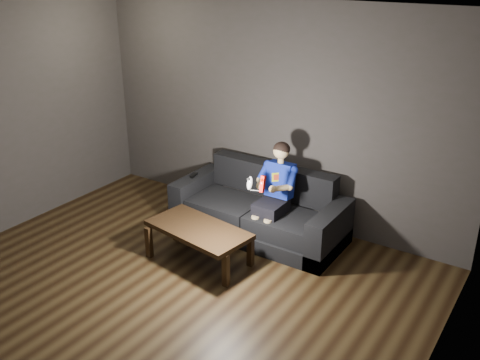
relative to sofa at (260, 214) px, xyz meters
The scene contains 10 objects.
floor 2.00m from the sofa, 94.48° to the right, with size 5.00×5.00×0.00m, color black.
back_wall 1.22m from the sofa, 106.41° to the left, with size 5.00×0.04×2.70m, color #373430.
right_wall 3.25m from the sofa, 40.10° to the right, with size 0.04×5.00×2.70m, color #373430.
ceiling 3.14m from the sofa, 94.48° to the right, with size 5.00×5.00×0.02m, color silver.
sofa is the anchor object (origin of this frame).
child 0.50m from the sofa, 12.10° to the right, with size 0.46×0.56×1.13m.
wii_remote_red 0.87m from the sofa, 56.53° to the right, with size 0.05×0.07×0.18m.
nunchuk_white 0.79m from the sofa, 71.79° to the right, with size 0.06×0.10×0.16m.
wii_remote_black 0.98m from the sofa, behind, with size 0.07×0.15×0.03m.
coffee_table 0.95m from the sofa, 103.47° to the right, with size 1.22×0.73×0.42m.
Camera 1 is at (3.12, -2.97, 3.14)m, focal length 40.00 mm.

